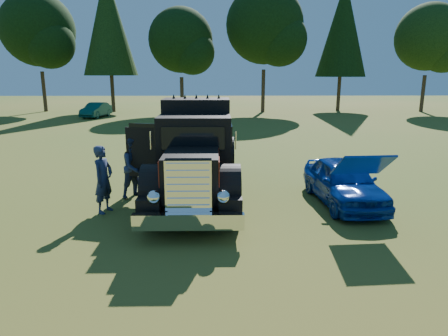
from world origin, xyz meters
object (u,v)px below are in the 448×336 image
distant_teal_car (96,110)px  diamond_t_truck (195,158)px  hotrod_coupe (344,182)px  spectator_far (135,167)px  spectator_near (103,179)px

distant_teal_car → diamond_t_truck: bearing=-58.1°
diamond_t_truck → hotrod_coupe: (4.37, -0.46, -0.61)m
spectator_far → spectator_near: bearing=-159.5°
hotrod_coupe → distant_teal_car: 28.16m
spectator_near → distant_teal_car: (-7.54, 24.85, -0.30)m
hotrod_coupe → spectator_near: size_ratio=2.24×
spectator_near → hotrod_coupe: bearing=-65.3°
distant_teal_car → spectator_near: bearing=-64.0°
diamond_t_truck → spectator_near: (-2.47, -1.10, -0.34)m
spectator_near → spectator_far: 1.53m
hotrod_coupe → spectator_far: size_ratio=2.20×
hotrod_coupe → spectator_near: (-6.84, -0.64, 0.27)m
spectator_far → distant_teal_car: spectator_far is taller
spectator_far → distant_teal_car: (-8.13, 23.43, -0.32)m
hotrod_coupe → spectator_far: 6.31m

